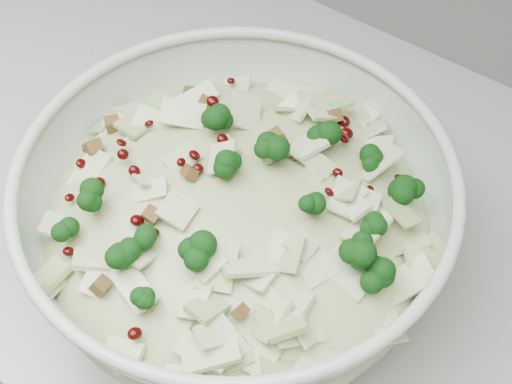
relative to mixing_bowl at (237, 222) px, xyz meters
The scene contains 2 objects.
mixing_bowl is the anchor object (origin of this frame).
salad 0.02m from the mixing_bowl, behind, with size 0.41×0.41×0.14m.
Camera 1 is at (0.04, 1.33, 1.45)m, focal length 50.00 mm.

